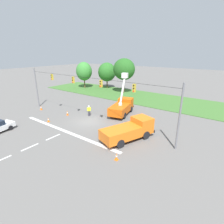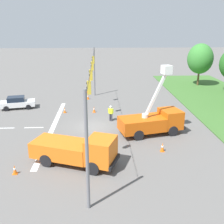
{
  "view_description": "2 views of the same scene",
  "coord_description": "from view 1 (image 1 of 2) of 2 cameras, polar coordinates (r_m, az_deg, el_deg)",
  "views": [
    {
      "loc": [
        17.37,
        -17.41,
        9.98
      ],
      "look_at": [
        2.39,
        2.76,
        1.27
      ],
      "focal_mm": 28.0,
      "sensor_mm": 36.0,
      "label": 1
    },
    {
      "loc": [
        25.97,
        0.75,
        10.29
      ],
      "look_at": [
        -0.75,
        2.04,
        1.35
      ],
      "focal_mm": 42.0,
      "sensor_mm": 36.0,
      "label": 2
    }
  ],
  "objects": [
    {
      "name": "tree_west",
      "position": [
        50.2,
        -1.65,
        12.9
      ],
      "size": [
        4.92,
        4.98,
        7.15
      ],
      "color": "brown",
      "rests_on": "ground"
    },
    {
      "name": "tree_far_west",
      "position": [
        51.02,
        -9.13,
        12.96
      ],
      "size": [
        4.52,
        4.34,
        7.3
      ],
      "color": "brown",
      "rests_on": "ground"
    },
    {
      "name": "traffic_cone_foreground_right",
      "position": [
        34.02,
        -22.15,
        1.3
      ],
      "size": [
        0.36,
        0.36,
        0.79
      ],
      "color": "orange",
      "rests_on": "ground"
    },
    {
      "name": "utility_truck_bucket_lift",
      "position": [
        29.18,
        3.28,
        1.9
      ],
      "size": [
        3.83,
        6.67,
        6.7
      ],
      "color": "#D6560F",
      "rests_on": "ground"
    },
    {
      "name": "signal_gantry",
      "position": [
        25.19,
        -8.25,
        6.54
      ],
      "size": [
        26.2,
        0.33,
        7.2
      ],
      "color": "slate",
      "rests_on": "ground"
    },
    {
      "name": "lane_markings",
      "position": [
        23.19,
        -17.64,
        -7.33
      ],
      "size": [
        17.6,
        15.25,
        0.01
      ],
      "color": "silver",
      "rests_on": "ground"
    },
    {
      "name": "traffic_cone_mid_right",
      "position": [
        27.72,
        10.13,
        -1.39
      ],
      "size": [
        0.36,
        0.36,
        0.82
      ],
      "color": "orange",
      "rests_on": "ground"
    },
    {
      "name": "traffic_cone_mid_left",
      "position": [
        27.84,
        -20.07,
        -2.39
      ],
      "size": [
        0.36,
        0.36,
        0.67
      ],
      "color": "orange",
      "rests_on": "ground"
    },
    {
      "name": "tree_centre",
      "position": [
        43.8,
        3.95,
        13.74
      ],
      "size": [
        5.49,
        4.83,
        8.51
      ],
      "color": "brown",
      "rests_on": "ground"
    },
    {
      "name": "ground_plane",
      "position": [
        26.53,
        -7.73,
        -3.16
      ],
      "size": [
        200.0,
        200.0,
        0.0
      ],
      "primitive_type": "plane",
      "color": "#605E5B"
    },
    {
      "name": "utility_truck_support_near",
      "position": [
        20.89,
        5.73,
        -5.83
      ],
      "size": [
        4.53,
        7.04,
        2.39
      ],
      "color": "orange",
      "rests_on": "ground"
    },
    {
      "name": "road_worker",
      "position": [
        28.6,
        -7.53,
        0.65
      ],
      "size": [
        0.41,
        0.58,
        1.77
      ],
      "color": "#383842",
      "rests_on": "ground"
    },
    {
      "name": "traffic_cone_foreground_left",
      "position": [
        17.44,
        1.47,
        -14.37
      ],
      "size": [
        0.36,
        0.36,
        0.73
      ],
      "color": "orange",
      "rests_on": "ground"
    },
    {
      "name": "traffic_cone_near_bucket",
      "position": [
        29.77,
        -14.36,
        -0.32
      ],
      "size": [
        0.36,
        0.36,
        0.76
      ],
      "color": "orange",
      "rests_on": "ground"
    },
    {
      "name": "grass_verge",
      "position": [
        40.67,
        10.18,
        4.68
      ],
      "size": [
        56.0,
        12.0,
        0.1
      ],
      "primitive_type": "cube",
      "color": "#3D6B2D",
      "rests_on": "ground"
    }
  ]
}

